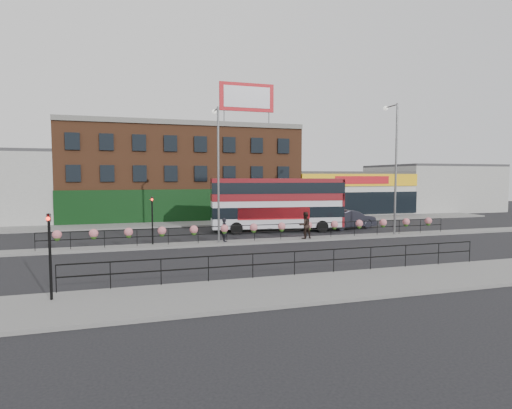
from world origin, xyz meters
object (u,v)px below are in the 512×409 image
object	(u,v)px
pedestrian_a	(225,230)
pedestrian_b	(305,225)
car	(349,219)
lamp_column_east	(394,157)
lamp_column_west	(218,162)
double_decker_bus	(277,199)

from	to	relation	value
pedestrian_a	pedestrian_b	xyz separation A→B (m)	(5.95, -0.28, 0.15)
car	pedestrian_b	size ratio (longest dim) A/B	2.77
car	lamp_column_east	size ratio (longest dim) A/B	0.53
car	pedestrian_a	bearing A→B (deg)	98.80
car	lamp_column_west	distance (m)	14.53
lamp_column_west	lamp_column_east	size ratio (longest dim) A/B	0.91
lamp_column_west	double_decker_bus	bearing A→B (deg)	38.51
pedestrian_a	pedestrian_b	bearing A→B (deg)	-101.51
double_decker_bus	lamp_column_east	bearing A→B (deg)	-32.17
double_decker_bus	lamp_column_west	bearing A→B (deg)	-141.49
car	lamp_column_west	size ratio (longest dim) A/B	0.59
double_decker_bus	pedestrian_b	xyz separation A→B (m)	(0.29, -5.24, -1.65)
lamp_column_west	car	bearing A→B (deg)	20.09
pedestrian_a	lamp_column_east	world-z (taller)	lamp_column_east
double_decker_bus	car	bearing A→B (deg)	-1.19
double_decker_bus	car	size ratio (longest dim) A/B	2.10
car	pedestrian_b	bearing A→B (deg)	115.78
double_decker_bus	car	distance (m)	7.05
pedestrian_b	lamp_column_east	world-z (taller)	lamp_column_east
double_decker_bus	lamp_column_east	size ratio (longest dim) A/B	1.12
double_decker_bus	lamp_column_east	world-z (taller)	lamp_column_east
lamp_column_east	lamp_column_west	bearing A→B (deg)	179.46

